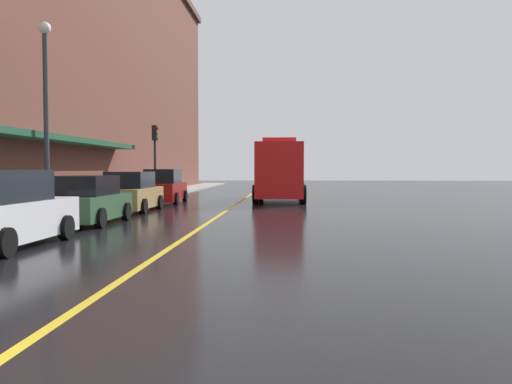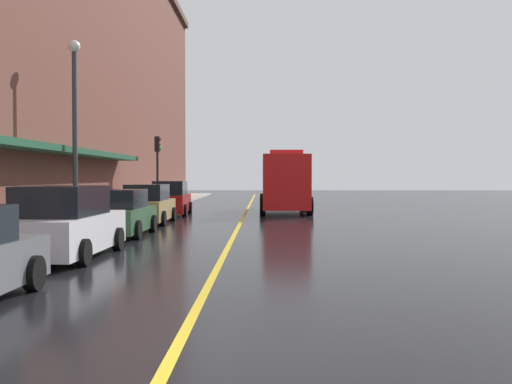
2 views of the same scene
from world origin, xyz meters
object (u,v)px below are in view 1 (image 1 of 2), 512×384
Objects in this scene: parked_car_3 at (132,193)px; traffic_light_near at (155,147)px; parking_meter_0 at (33,194)px; parked_car_4 at (164,187)px; fire_truck at (280,172)px; street_lamp_left at (46,98)px; parked_car_2 at (86,201)px.

parked_car_3 is 9.46m from traffic_light_near.
parking_meter_0 is 0.31× the size of traffic_light_near.
fire_truck is (6.20, 2.69, 0.81)m from parked_car_4.
street_lamp_left reaches higher than parking_meter_0.
parked_car_3 is 5.71m from parked_car_4.
traffic_light_near is at bearing 19.37° from parked_car_4.
street_lamp_left is 1.61× the size of traffic_light_near.
parked_car_2 is 15.05m from fire_truck.
fire_truck is at bearing -36.91° from parked_car_3.
parked_car_3 is at bearing 0.37° from parked_car_2.
street_lamp_left reaches higher than fire_truck.
parked_car_4 reaches higher than parked_car_2.
parked_car_2 is at bearing 38.87° from parking_meter_0.
fire_truck is 1.17× the size of street_lamp_left.
street_lamp_left is at bearing 104.53° from parking_meter_0.
parked_car_4 is 10.51m from street_lamp_left.
parked_car_4 is 3.54× the size of parking_meter_0.
parked_car_3 is 3.32× the size of parking_meter_0.
parked_car_2 is 1.70m from parking_meter_0.
traffic_light_near is (-1.32, 3.37, 2.30)m from parked_car_4.
street_lamp_left reaches higher than traffic_light_near.
street_lamp_left reaches higher than parked_car_3.
parked_car_4 is at bearing -68.61° from traffic_light_near.
parked_car_4 reaches higher than parking_meter_0.
parked_car_4 is (0.08, 10.96, 0.09)m from parked_car_2.
traffic_light_near reaches higher than fire_truck.
traffic_light_near is at bearing 89.77° from parking_meter_0.
parked_car_2 is 0.89× the size of parked_car_4.
parked_car_2 is 3.17× the size of parking_meter_0.
parked_car_4 is 6.81m from fire_truck.
street_lamp_left is (-1.91, 1.26, 3.64)m from parked_car_2.
parked_car_4 is at bearing -66.71° from fire_truck.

